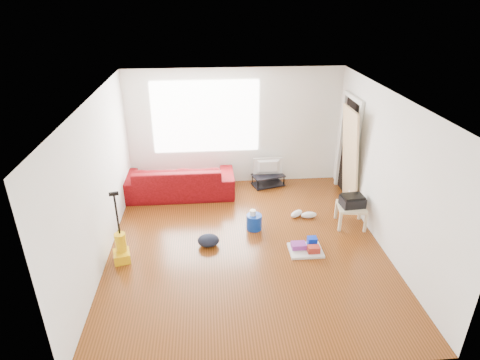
{
  "coord_description": "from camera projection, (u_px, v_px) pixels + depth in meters",
  "views": [
    {
      "loc": [
        -0.58,
        -5.6,
        3.9
      ],
      "look_at": [
        -0.05,
        0.6,
        0.93
      ],
      "focal_mm": 30.0,
      "sensor_mm": 36.0,
      "label": 1
    }
  ],
  "objects": [
    {
      "name": "printer",
      "position": [
        353.0,
        201.0,
        7.12
      ],
      "size": [
        0.43,
        0.34,
        0.21
      ],
      "rotation": [
        0.0,
        0.0,
        0.09
      ],
      "color": "black",
      "rests_on": "side_table"
    },
    {
      "name": "tv_stand",
      "position": [
        268.0,
        180.0,
        8.75
      ],
      "size": [
        0.75,
        0.55,
        0.25
      ],
      "rotation": [
        0.0,
        0.0,
        0.27
      ],
      "color": "black",
      "rests_on": "ground"
    },
    {
      "name": "tv",
      "position": [
        268.0,
        167.0,
        8.62
      ],
      "size": [
        0.65,
        0.08,
        0.37
      ],
      "primitive_type": "imported",
      "rotation": [
        0.0,
        0.0,
        3.14
      ],
      "color": "black",
      "rests_on": "tv_stand"
    },
    {
      "name": "bucket",
      "position": [
        254.0,
        229.0,
        7.22
      ],
      "size": [
        0.32,
        0.32,
        0.28
      ],
      "primitive_type": "cylinder",
      "rotation": [
        0.0,
        0.0,
        0.18
      ],
      "color": "#082E97",
      "rests_on": "ground"
    },
    {
      "name": "side_table",
      "position": [
        351.0,
        209.0,
        7.19
      ],
      "size": [
        0.55,
        0.55,
        0.4
      ],
      "rotation": [
        0.0,
        0.0,
        -0.15
      ],
      "color": "#C7B694",
      "rests_on": "ground"
    },
    {
      "name": "backpack",
      "position": [
        209.0,
        245.0,
        6.75
      ],
      "size": [
        0.36,
        0.29,
        0.2
      ],
      "primitive_type": "ellipsoid",
      "rotation": [
        0.0,
        0.0,
        -0.01
      ],
      "color": "black",
      "rests_on": "ground"
    },
    {
      "name": "door_panel",
      "position": [
        344.0,
        203.0,
        8.09
      ],
      "size": [
        0.24,
        0.78,
        1.95
      ],
      "primitive_type": "cube",
      "rotation": [
        0.0,
        -0.1,
        0.0
      ],
      "color": "tan",
      "rests_on": "ground"
    },
    {
      "name": "cleaning_tray",
      "position": [
        306.0,
        248.0,
        6.58
      ],
      "size": [
        0.54,
        0.43,
        0.19
      ],
      "rotation": [
        0.0,
        0.0,
        -0.0
      ],
      "color": "silver",
      "rests_on": "ground"
    },
    {
      "name": "vacuum",
      "position": [
        121.0,
        248.0,
        6.3
      ],
      "size": [
        0.31,
        0.33,
        1.18
      ],
      "rotation": [
        0.0,
        0.0,
        0.24
      ],
      "color": "#E5AC09",
      "rests_on": "ground"
    },
    {
      "name": "toilet_paper",
      "position": [
        253.0,
        219.0,
        7.15
      ],
      "size": [
        0.11,
        0.11,
        0.1
      ],
      "primitive_type": "cylinder",
      "color": "white",
      "rests_on": "bucket"
    },
    {
      "name": "sneakers",
      "position": [
        303.0,
        214.0,
        7.55
      ],
      "size": [
        0.53,
        0.28,
        0.12
      ],
      "rotation": [
        0.0,
        0.0,
        0.22
      ],
      "color": "white",
      "rests_on": "ground"
    },
    {
      "name": "room",
      "position": [
        250.0,
        174.0,
        6.36
      ],
      "size": [
        4.51,
        5.01,
        2.51
      ],
      "color": "#48270B",
      "rests_on": "ground"
    },
    {
      "name": "sofa",
      "position": [
        180.0,
        194.0,
        8.42
      ],
      "size": [
        2.29,
        0.89,
        0.67
      ],
      "primitive_type": "imported",
      "rotation": [
        0.0,
        0.0,
        3.14
      ],
      "color": "#3C0303",
      "rests_on": "ground"
    }
  ]
}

